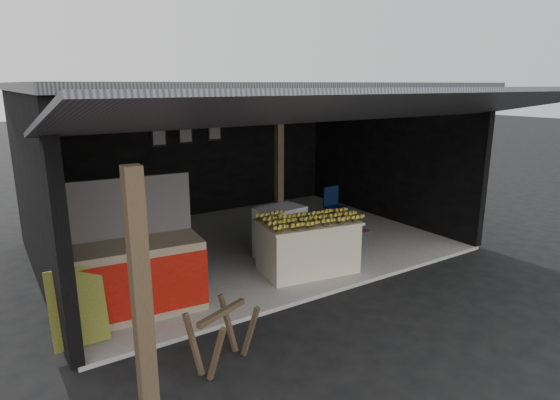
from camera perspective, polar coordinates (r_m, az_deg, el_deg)
ground at (r=7.04m, az=6.45°, el=-11.35°), size 80.00×80.00×0.00m
concrete_slab at (r=8.94m, az=-3.84°, el=-5.46°), size 7.00×5.00×0.06m
shophouse at (r=8.75m, az=-5.08°, el=8.02°), size 7.40×7.29×3.02m
banana_table at (r=7.53m, az=3.39°, el=-5.58°), size 1.65×1.17×0.84m
banana_pile at (r=7.38m, az=3.44°, el=-1.93°), size 1.52×1.06×0.17m
white_crate at (r=8.10m, az=0.00°, el=-3.95°), size 0.86×0.64×0.89m
neighbor_stall at (r=6.45m, az=-17.21°, el=-8.67°), size 1.77×0.94×1.76m
green_signboard at (r=5.96m, az=-23.43°, el=-11.83°), size 0.61×0.28×0.90m
sawhorse at (r=5.25m, az=-7.03°, el=-15.58°), size 0.77×0.76×0.66m
water_barrel at (r=8.35m, az=6.38°, el=-4.72°), size 0.37×0.37×0.55m
plastic_chair at (r=9.94m, az=6.55°, el=-0.39°), size 0.40×0.40×0.83m
magenta_rug at (r=9.70m, az=5.81°, el=-3.71°), size 1.56×1.10×0.01m
picture_frames at (r=10.57m, az=-11.28°, el=7.91°), size 1.62×0.04×0.46m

